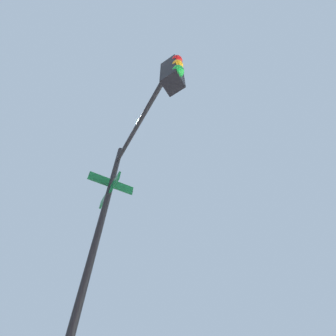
% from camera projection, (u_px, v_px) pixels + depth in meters
% --- Properties ---
extents(traffic_signal_near, '(1.72, 2.99, 5.96)m').
position_uv_depth(traffic_signal_near, '(129.00, 168.00, 3.47)').
color(traffic_signal_near, black).
rests_on(traffic_signal_near, ground_plane).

